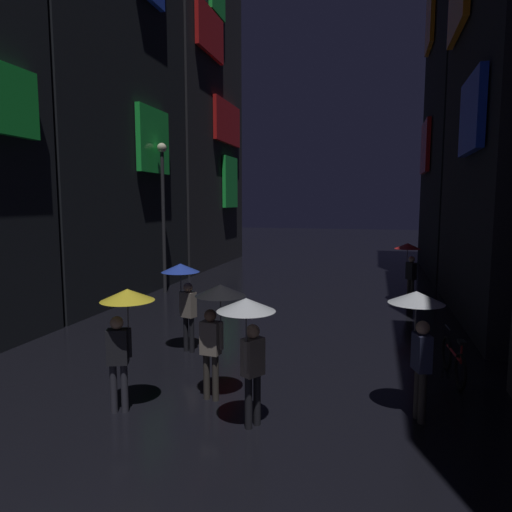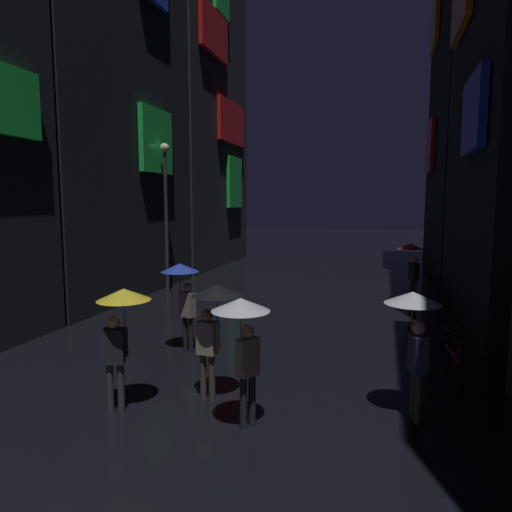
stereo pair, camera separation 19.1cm
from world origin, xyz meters
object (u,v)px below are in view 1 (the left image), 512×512
object	(u,v)px
pedestrian_midstreet_centre_clear	(418,319)
bicycle_parked_at_storefront	(453,360)
pedestrian_foreground_left_blue	(183,283)
pedestrian_foreground_right_red	(409,256)
pedestrian_midstreet_left_black	(217,310)
pedestrian_far_right_yellow	(124,316)
streetlamp_left_far	(163,201)
pedestrian_near_crossing_clear	(248,326)

from	to	relation	value
pedestrian_midstreet_centre_clear	bicycle_parked_at_storefront	world-z (taller)	pedestrian_midstreet_centre_clear
pedestrian_foreground_left_blue	pedestrian_foreground_right_red	bearing A→B (deg)	51.75
pedestrian_midstreet_left_black	bicycle_parked_at_storefront	world-z (taller)	pedestrian_midstreet_left_black
bicycle_parked_at_storefront	pedestrian_foreground_right_red	bearing A→B (deg)	93.46
pedestrian_far_right_yellow	streetlamp_left_far	distance (m)	10.60
pedestrian_foreground_right_red	streetlamp_left_far	bearing A→B (deg)	-176.57
bicycle_parked_at_storefront	pedestrian_foreground_left_blue	bearing A→B (deg)	177.73
pedestrian_near_crossing_clear	pedestrian_midstreet_left_black	size ratio (longest dim) A/B	1.00
pedestrian_foreground_right_red	pedestrian_midstreet_left_black	xyz separation A→B (m)	(-3.82, -9.37, 0.00)
pedestrian_near_crossing_clear	pedestrian_foreground_right_red	distance (m)	10.71
pedestrian_foreground_left_blue	pedestrian_foreground_right_red	distance (m)	8.92
pedestrian_near_crossing_clear	pedestrian_midstreet_left_black	distance (m)	1.23
pedestrian_foreground_left_blue	pedestrian_near_crossing_clear	distance (m)	4.14
pedestrian_foreground_left_blue	bicycle_parked_at_storefront	size ratio (longest dim) A/B	1.17
streetlamp_left_far	pedestrian_foreground_right_red	bearing A→B (deg)	3.43
pedestrian_near_crossing_clear	streetlamp_left_far	size ratio (longest dim) A/B	0.37
bicycle_parked_at_storefront	pedestrian_midstreet_centre_clear	bearing A→B (deg)	-114.67
pedestrian_midstreet_left_black	streetlamp_left_far	world-z (taller)	streetlamp_left_far
pedestrian_foreground_left_blue	pedestrian_foreground_right_red	xyz separation A→B (m)	(5.52, 7.00, 0.00)
pedestrian_far_right_yellow	pedestrian_midstreet_left_black	xyz separation A→B (m)	(1.36, 0.81, 0.00)
pedestrian_midstreet_left_black	streetlamp_left_far	bearing A→B (deg)	121.19
pedestrian_foreground_left_blue	streetlamp_left_far	bearing A→B (deg)	119.45
pedestrian_foreground_left_blue	pedestrian_midstreet_left_black	xyz separation A→B (m)	(1.70, -2.37, 0.00)
pedestrian_midstreet_centre_clear	pedestrian_near_crossing_clear	distance (m)	2.78
pedestrian_foreground_right_red	streetlamp_left_far	distance (m)	9.38
pedestrian_foreground_left_blue	pedestrian_foreground_right_red	world-z (taller)	same
pedestrian_near_crossing_clear	pedestrian_midstreet_centre_clear	bearing A→B (deg)	23.59
pedestrian_far_right_yellow	bicycle_parked_at_storefront	xyz separation A→B (m)	(5.62, 2.94, -1.28)
pedestrian_foreground_left_blue	pedestrian_far_right_yellow	distance (m)	3.20
pedestrian_foreground_left_blue	pedestrian_near_crossing_clear	xyz separation A→B (m)	(2.52, -3.28, 0.00)
pedestrian_far_right_yellow	streetlamp_left_far	size ratio (longest dim) A/B	0.37
pedestrian_foreground_right_red	pedestrian_midstreet_left_black	bearing A→B (deg)	-112.21
pedestrian_midstreet_left_black	bicycle_parked_at_storefront	size ratio (longest dim) A/B	1.17
bicycle_parked_at_storefront	streetlamp_left_far	xyz separation A→B (m)	(-9.60, 6.69, 3.22)
pedestrian_near_crossing_clear	pedestrian_midstreet_left_black	bearing A→B (deg)	132.27
pedestrian_far_right_yellow	pedestrian_midstreet_left_black	distance (m)	1.58
pedestrian_foreground_left_blue	pedestrian_near_crossing_clear	world-z (taller)	same
pedestrian_near_crossing_clear	streetlamp_left_far	distance (m)	11.68
pedestrian_foreground_right_red	pedestrian_far_right_yellow	bearing A→B (deg)	-116.97
pedestrian_foreground_left_blue	pedestrian_far_right_yellow	size ratio (longest dim) A/B	1.00
pedestrian_foreground_left_blue	streetlamp_left_far	size ratio (longest dim) A/B	0.37
pedestrian_midstreet_centre_clear	pedestrian_midstreet_left_black	world-z (taller)	same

